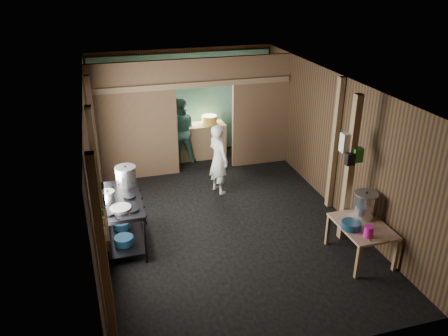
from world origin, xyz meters
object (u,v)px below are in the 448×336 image
object	(u,v)px
gas_range	(121,221)
yellow_tub	(209,120)
cook	(218,159)
prep_table	(361,241)
pink_bucket	(369,232)
stove_pot_large	(126,176)
stock_pot	(365,205)

from	to	relation	value
gas_range	yellow_tub	distance (m)	4.18
yellow_tub	cook	size ratio (longest dim) A/B	0.25
gas_range	yellow_tub	bearing A→B (deg)	54.36
prep_table	pink_bucket	size ratio (longest dim) A/B	5.95
prep_table	yellow_tub	bearing A→B (deg)	104.92
yellow_tub	cook	xyz separation A→B (m)	(-0.31, -1.95, -0.21)
gas_range	cook	bearing A→B (deg)	34.05
pink_bucket	yellow_tub	bearing A→B (deg)	102.95
stove_pot_large	cook	distance (m)	2.17
pink_bucket	cook	size ratio (longest dim) A/B	0.12
yellow_tub	pink_bucket	bearing A→B (deg)	-77.05
pink_bucket	stove_pot_large	bearing A→B (deg)	146.38
stove_pot_large	yellow_tub	distance (m)	3.65
stove_pot_large	cook	xyz separation A→B (m)	(1.94, 0.93, -0.29)
prep_table	yellow_tub	world-z (taller)	yellow_tub
yellow_tub	cook	distance (m)	1.98
yellow_tub	stove_pot_large	bearing A→B (deg)	-127.97
gas_range	stock_pot	size ratio (longest dim) A/B	3.26
pink_bucket	yellow_tub	world-z (taller)	yellow_tub
stock_pot	yellow_tub	xyz separation A→B (m)	(-1.45, 4.61, 0.14)
stove_pot_large	stock_pot	world-z (taller)	stove_pot_large
stove_pot_large	pink_bucket	xyz separation A→B (m)	(3.43, -2.28, -0.34)
gas_range	stock_pot	bearing A→B (deg)	-17.77
stock_pot	stove_pot_large	bearing A→B (deg)	154.91
stock_pot	gas_range	bearing A→B (deg)	162.23
prep_table	cook	size ratio (longest dim) A/B	0.69
prep_table	yellow_tub	size ratio (longest dim) A/B	2.80
gas_range	cook	size ratio (longest dim) A/B	0.99
stock_pot	pink_bucket	distance (m)	0.62
stock_pot	yellow_tub	bearing A→B (deg)	107.46
stove_pot_large	yellow_tub	bearing A→B (deg)	52.03
gas_range	stock_pot	xyz separation A→B (m)	(3.87, -1.24, 0.38)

